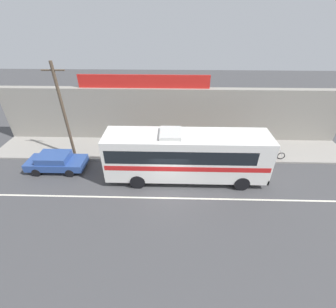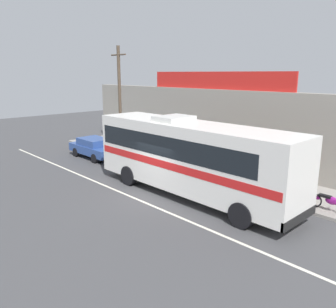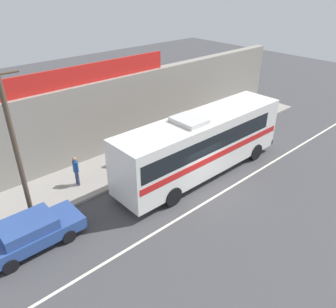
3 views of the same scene
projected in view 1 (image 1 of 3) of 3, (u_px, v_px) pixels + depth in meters
name	position (u px, v px, depth m)	size (l,w,h in m)	color
ground_plane	(169.00, 190.00, 15.75)	(70.00, 70.00, 0.00)	#444447
sidewalk_slab	(170.00, 149.00, 20.07)	(30.00, 3.60, 0.14)	gray
storefront_facade	(171.00, 115.00, 20.60)	(30.00, 0.70, 4.80)	gray
storefront_billboard	(144.00, 81.00, 19.04)	(11.04, 0.12, 1.10)	red
road_center_stripe	(169.00, 198.00, 15.08)	(30.00, 0.14, 0.01)	silver
intercity_bus	(185.00, 154.00, 15.76)	(11.11, 2.64, 3.78)	white
parked_car	(56.00, 162.00, 17.32)	(4.31, 1.88, 1.37)	#2D4C93
utility_pole	(64.00, 112.00, 16.99)	(1.60, 0.22, 7.47)	brown
motorcycle_purple	(273.00, 155.00, 18.44)	(1.93, 0.56, 0.94)	black
motorcycle_green	(234.00, 154.00, 18.49)	(1.88, 0.56, 0.94)	black
motorcycle_black	(253.00, 153.00, 18.64)	(1.91, 0.56, 0.94)	black
pedestrian_far_right	(112.00, 139.00, 19.34)	(0.30, 0.48, 1.72)	navy
pedestrian_near_shop	(148.00, 140.00, 19.45)	(0.30, 0.48, 1.57)	brown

